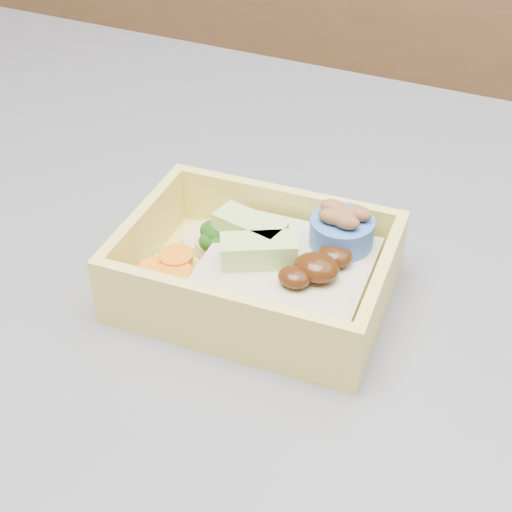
% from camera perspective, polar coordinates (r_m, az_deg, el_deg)
% --- Properties ---
extents(bento_box, '(0.17, 0.13, 0.06)m').
position_cam_1_polar(bento_box, '(0.45, 0.66, -1.11)').
color(bento_box, '#EDDA61').
rests_on(bento_box, island).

